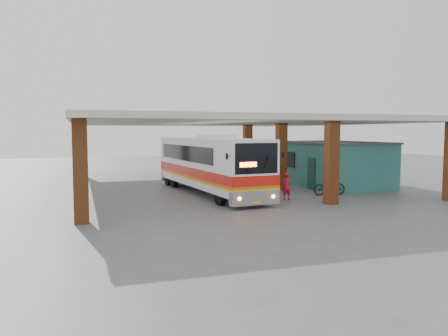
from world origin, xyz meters
name	(u,v)px	position (x,y,z in m)	size (l,w,h in m)	color
ground	(256,198)	(0.00, 0.00, 0.00)	(90.00, 90.00, 0.00)	#515154
brick_columns	(248,156)	(1.43, 5.00, 2.17)	(20.10, 21.60, 4.35)	#984E21
canopy_roof	(228,122)	(0.50, 6.50, 4.50)	(21.00, 23.00, 0.30)	beige
shop_building	(332,163)	(7.49, 4.00, 1.56)	(5.20, 8.20, 3.11)	#2A695E
coach_bus	(209,164)	(-1.95, 2.86, 1.81)	(3.80, 12.71, 3.65)	white
motorcycle	(329,186)	(4.70, -0.13, 0.54)	(0.71, 2.04, 1.07)	black
pedestrian	(286,186)	(1.41, -0.99, 0.77)	(0.57, 0.37, 1.55)	red
red_chair	(283,177)	(5.10, 7.03, 0.40)	(0.48, 0.48, 0.87)	#B51A13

